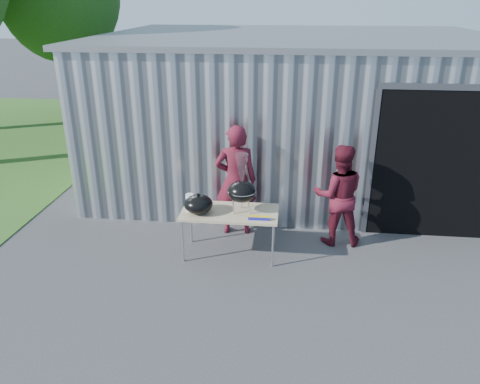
# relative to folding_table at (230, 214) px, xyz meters

# --- Properties ---
(ground) EXTENTS (80.00, 80.00, 0.00)m
(ground) POSITION_rel_folding_table_xyz_m (0.17, -0.69, -0.71)
(ground) COLOR #38383B
(building) EXTENTS (8.20, 6.20, 3.10)m
(building) POSITION_rel_folding_table_xyz_m (1.09, 3.90, 0.83)
(building) COLOR silver
(building) RESTS_ON ground
(folding_table) EXTENTS (1.50, 0.75, 0.75)m
(folding_table) POSITION_rel_folding_table_xyz_m (0.00, 0.00, 0.00)
(folding_table) COLOR tan
(folding_table) RESTS_ON ground
(kettle_grill) EXTENTS (0.44, 0.44, 0.94)m
(kettle_grill) POSITION_rel_folding_table_xyz_m (0.19, 0.01, 0.46)
(kettle_grill) COLOR black
(kettle_grill) RESTS_ON folding_table
(grill_lid) EXTENTS (0.44, 0.44, 0.32)m
(grill_lid) POSITION_rel_folding_table_xyz_m (-0.47, -0.10, 0.18)
(grill_lid) COLOR black
(grill_lid) RESTS_ON folding_table
(paper_towels) EXTENTS (0.12, 0.12, 0.28)m
(paper_towels) POSITION_rel_folding_table_xyz_m (-0.61, -0.05, 0.18)
(paper_towels) COLOR white
(paper_towels) RESTS_ON folding_table
(white_tub) EXTENTS (0.20, 0.15, 0.10)m
(white_tub) POSITION_rel_folding_table_xyz_m (-0.55, 0.18, 0.09)
(white_tub) COLOR white
(white_tub) RESTS_ON folding_table
(foil_box) EXTENTS (0.32, 0.06, 0.06)m
(foil_box) POSITION_rel_folding_table_xyz_m (0.47, -0.25, 0.07)
(foil_box) COLOR #191AA5
(foil_box) RESTS_ON folding_table
(person_cook) EXTENTS (0.75, 0.54, 1.92)m
(person_cook) POSITION_rel_folding_table_xyz_m (0.00, 0.78, 0.25)
(person_cook) COLOR #571322
(person_cook) RESTS_ON ground
(person_bystander) EXTENTS (0.86, 0.69, 1.70)m
(person_bystander) POSITION_rel_folding_table_xyz_m (1.70, 0.60, 0.14)
(person_bystander) COLOR #571322
(person_bystander) RESTS_ON ground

